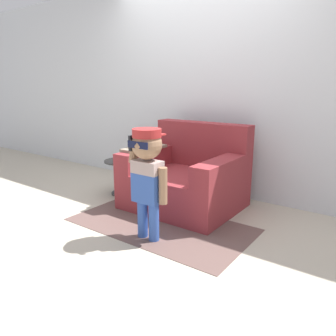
% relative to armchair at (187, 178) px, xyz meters
% --- Properties ---
extents(ground_plane, '(10.00, 10.00, 0.00)m').
position_rel_armchair_xyz_m(ground_plane, '(-0.19, -0.00, -0.31)').
color(ground_plane, '#BCB29E').
extents(wall_back, '(10.00, 0.05, 2.60)m').
position_rel_armchair_xyz_m(wall_back, '(-0.19, 0.63, 0.99)').
color(wall_back, silver).
rests_on(wall_back, ground_plane).
extents(armchair, '(1.16, 0.97, 0.89)m').
position_rel_armchair_xyz_m(armchair, '(0.00, 0.00, 0.00)').
color(armchair, maroon).
rests_on(armchair, ground_plane).
extents(person_child, '(0.39, 0.29, 0.96)m').
position_rel_armchair_xyz_m(person_child, '(0.18, -0.88, 0.33)').
color(person_child, '#3356AD').
rests_on(person_child, ground_plane).
extents(side_table, '(0.40, 0.40, 0.42)m').
position_rel_armchair_xyz_m(side_table, '(-0.85, -0.14, -0.06)').
color(side_table, '#333333').
rests_on(side_table, ground_plane).
extents(rug, '(1.71, 0.94, 0.01)m').
position_rel_armchair_xyz_m(rug, '(0.09, -0.59, -0.31)').
color(rug, brown).
rests_on(rug, ground_plane).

